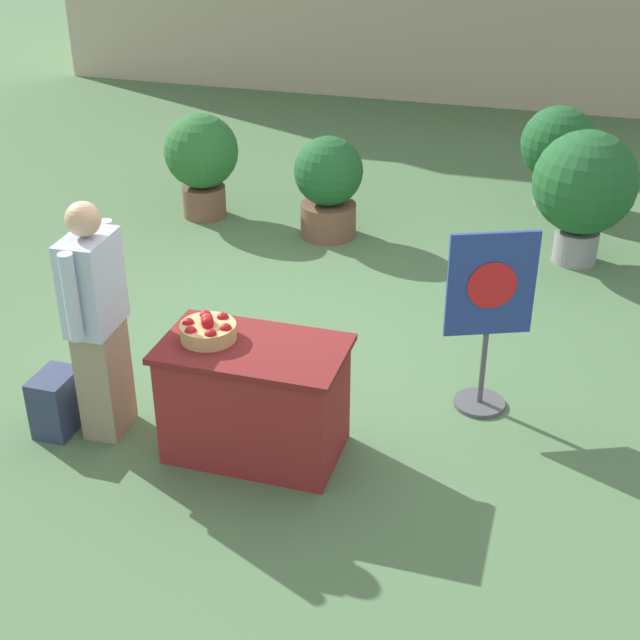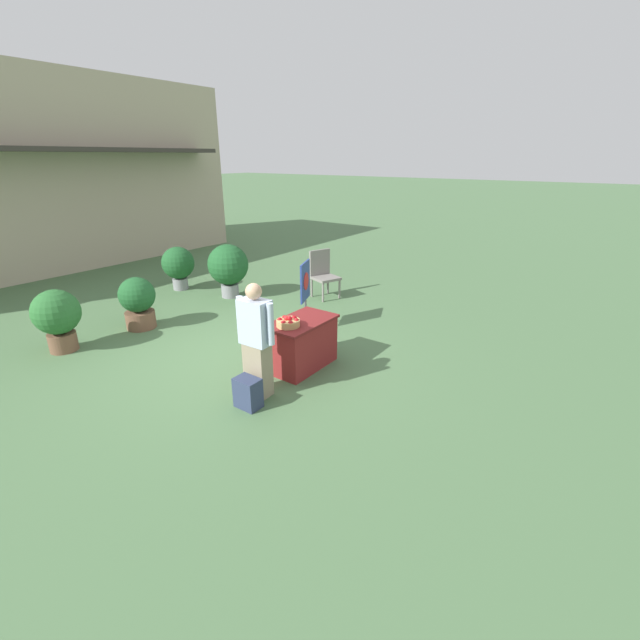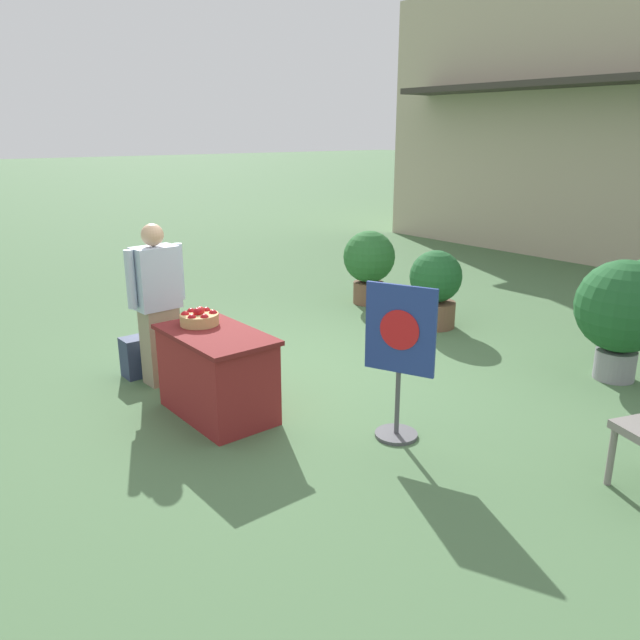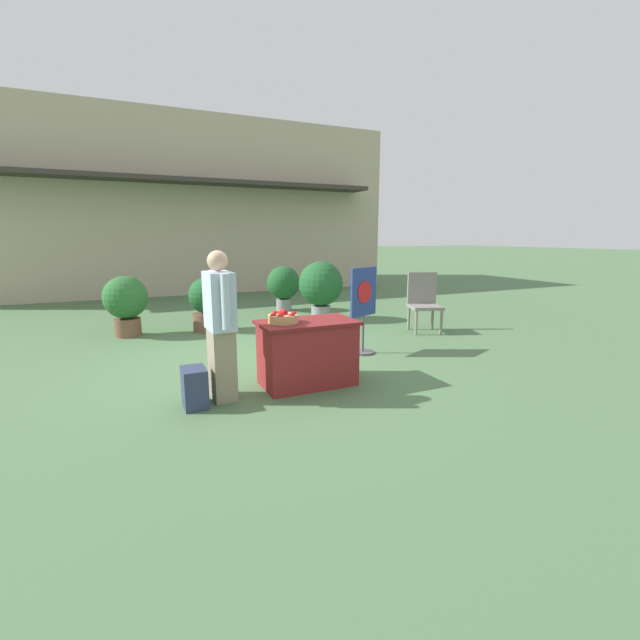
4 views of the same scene
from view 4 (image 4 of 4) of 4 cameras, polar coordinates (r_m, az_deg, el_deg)
The scene contains 12 objects.
ground_plane at distance 6.15m, azimuth -7.19°, elevation -5.69°, with size 120.00×120.00×0.00m, color #4C7047.
storefront_building at distance 15.94m, azimuth -18.15°, elevation 13.80°, with size 13.03×5.67×5.32m.
display_table at distance 5.15m, azimuth -1.71°, elevation -4.37°, with size 1.15×0.67×0.78m.
apple_basket at distance 4.95m, azimuth -4.93°, elevation 0.34°, with size 0.35×0.35×0.16m.
person_visitor at distance 4.70m, azimuth -13.13°, elevation -0.73°, with size 0.28×0.61×1.62m.
backpack at distance 4.72m, azimuth -16.38°, elevation -8.63°, with size 0.24×0.34×0.42m.
poster_board at distance 6.48m, azimuth 5.81°, elevation 1.75°, with size 0.56×0.36×1.31m.
patio_chair at distance 8.27m, azimuth 13.65°, elevation 2.69°, with size 0.70×0.70×1.10m.
potted_plant_far_right at distance 8.33m, azimuth -14.83°, elevation 2.32°, with size 0.68×0.68×1.01m.
potted_plant_near_left at distance 8.34m, azimuth -24.48°, elevation 2.30°, with size 0.76×0.76×1.08m.
potted_plant_far_left at distance 9.07m, azimuth 0.11°, elevation 4.64°, with size 0.94×0.94×1.25m.
potted_plant_near_right at distance 10.32m, azimuth -4.87°, elevation 4.79°, with size 0.79×0.79×1.07m.
Camera 4 is at (-1.73, -5.63, 1.77)m, focal length 24.00 mm.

